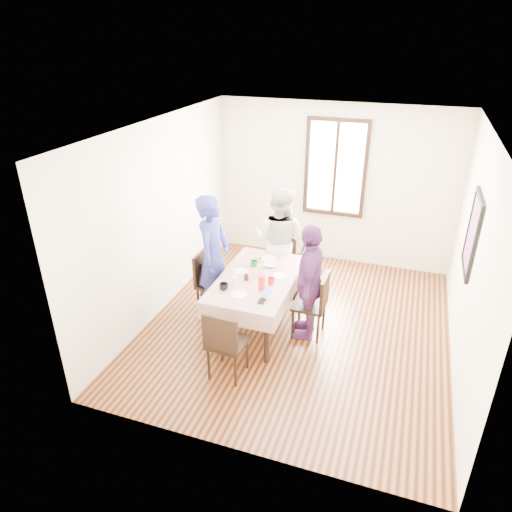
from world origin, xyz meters
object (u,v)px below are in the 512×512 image
(dining_table, at_px, (257,302))
(person_left, at_px, (213,257))
(chair_right, at_px, (309,305))
(person_far, at_px, (280,241))
(chair_left, at_px, (213,284))
(chair_far, at_px, (279,263))
(chair_near, at_px, (228,342))
(person_right, at_px, (309,282))

(dining_table, relative_size, person_left, 0.86)
(dining_table, height_order, chair_right, chair_right)
(person_far, bearing_deg, chair_left, 60.34)
(dining_table, xyz_separation_m, chair_far, (0.00, 1.05, 0.08))
(person_left, bearing_deg, person_far, -38.16)
(chair_near, bearing_deg, person_left, 122.94)
(chair_left, height_order, person_left, person_left)
(chair_far, distance_m, person_left, 1.22)
(chair_left, xyz_separation_m, person_right, (1.40, -0.10, 0.34))
(chair_left, xyz_separation_m, person_far, (0.71, 0.89, 0.39))
(chair_left, xyz_separation_m, person_left, (0.02, -0.00, 0.43))
(chair_left, relative_size, person_right, 0.57)
(person_far, relative_size, person_right, 1.06)
(dining_table, height_order, person_far, person_far)
(chair_far, relative_size, chair_near, 1.00)
(person_far, bearing_deg, dining_table, 98.82)
(dining_table, distance_m, person_right, 0.81)
(chair_left, height_order, person_far, person_far)
(chair_far, xyz_separation_m, chair_near, (0.00, -2.11, 0.00))
(chair_near, bearing_deg, chair_far, 93.02)
(chair_left, distance_m, chair_right, 1.42)
(dining_table, bearing_deg, chair_near, -90.00)
(chair_right, distance_m, chair_near, 1.31)
(chair_near, bearing_deg, chair_left, 123.62)
(chair_near, relative_size, person_left, 0.51)
(dining_table, relative_size, person_far, 0.91)
(chair_left, relative_size, chair_right, 1.00)
(dining_table, bearing_deg, person_right, 3.98)
(chair_far, height_order, person_left, person_left)
(chair_far, height_order, person_right, person_right)
(person_left, xyz_separation_m, person_right, (1.38, -0.10, -0.09))
(dining_table, relative_size, person_right, 0.97)
(dining_table, height_order, chair_far, chair_far)
(person_right, bearing_deg, chair_right, 84.33)
(person_far, bearing_deg, chair_near, 98.82)
(chair_right, bearing_deg, dining_table, 94.66)
(chair_left, relative_size, chair_near, 1.00)
(dining_table, xyz_separation_m, person_far, (0.00, 1.04, 0.47))
(chair_far, height_order, chair_near, same)
(dining_table, height_order, person_right, person_right)
(dining_table, distance_m, chair_near, 1.06)
(chair_right, bearing_deg, chair_near, 148.05)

